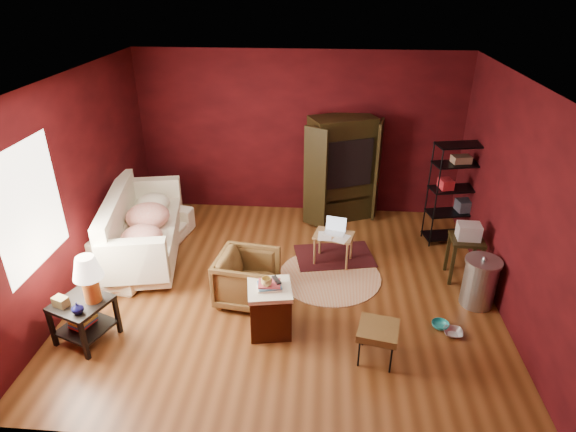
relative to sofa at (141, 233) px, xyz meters
The scene contains 18 objects.
room 2.51m from the sofa, 16.39° to the right, with size 5.54×5.04×2.84m.
sofa is the anchor object (origin of this frame).
armchair 2.00m from the sofa, 28.72° to the right, with size 0.73×0.68×0.75m, color black.
pet_bowl_steel 4.55m from the sofa, 18.51° to the right, with size 0.23×0.06×0.23m, color silver.
pet_bowl_turquoise 4.39m from the sofa, 17.52° to the right, with size 0.21×0.07×0.21m, color teal.
vase 2.06m from the sofa, 88.47° to the right, with size 0.13×0.14×0.13m, color #0B0C3B.
mug 2.65m from the sofa, 37.22° to the right, with size 0.13×0.10×0.13m, color tan.
side_table 1.85m from the sofa, 88.23° to the right, with size 0.72×0.72×1.11m.
sofa_cushions 0.07m from the sofa, 24.87° to the right, with size 1.32×2.39×0.95m.
hamper 2.61m from the sofa, 35.91° to the right, with size 0.58×0.58×0.71m.
footstool 3.86m from the sofa, 29.75° to the right, with size 0.51×0.51×0.44m.
rug_round 2.88m from the sofa, ahead, with size 1.53×1.53×0.01m.
rug_oriental 2.93m from the sofa, ahead, with size 1.28×0.98×0.01m.
laptop_desk 2.87m from the sofa, ahead, with size 0.63×0.53×0.69m.
tv_armoire 3.42m from the sofa, 27.85° to the left, with size 1.30×1.06×1.79m.
wire_shelving 4.85m from the sofa, 10.62° to the left, with size 0.85×0.50×1.63m.
small_stand 4.69m from the sofa, ahead, with size 0.45×0.45×0.86m.
trash_can 4.80m from the sofa, ahead, with size 0.55×0.55×0.72m.
Camera 1 is at (0.45, -5.45, 3.89)m, focal length 30.00 mm.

